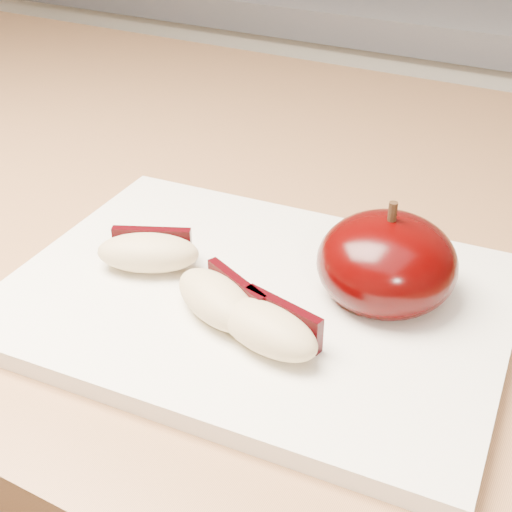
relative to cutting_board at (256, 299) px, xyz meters
The scene contains 6 objects.
back_cabinet 0.96m from the cutting_board, 89.19° to the left, with size 2.40×0.62×0.94m.
cutting_board is the anchor object (origin of this frame).
apple_half 0.08m from the cutting_board, 28.28° to the left, with size 0.09×0.09×0.07m.
apple_wedge_a 0.07m from the cutting_board, behind, with size 0.07×0.05×0.02m.
apple_wedge_b 0.04m from the cutting_board, 102.49° to the right, with size 0.07×0.05×0.02m.
apple_wedge_c 0.05m from the cutting_board, 53.23° to the right, with size 0.07×0.04×0.02m.
Camera 1 is at (0.16, 0.04, 1.16)m, focal length 50.00 mm.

